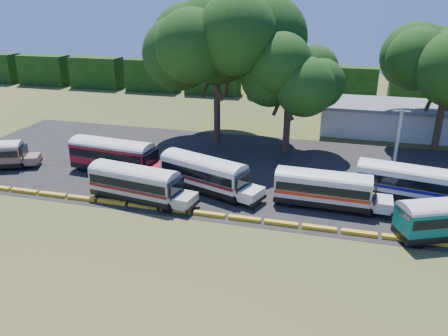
% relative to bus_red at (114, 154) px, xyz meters
% --- Properties ---
extents(ground, '(160.00, 160.00, 0.00)m').
position_rel_bus_red_xyz_m(ground, '(10.75, -7.85, -2.02)').
color(ground, '#2E4416').
rests_on(ground, ground).
extents(asphalt_strip, '(64.00, 24.00, 0.02)m').
position_rel_bus_red_xyz_m(asphalt_strip, '(11.75, 4.15, -2.01)').
color(asphalt_strip, black).
rests_on(asphalt_strip, ground).
extents(curb, '(53.70, 0.45, 0.30)m').
position_rel_bus_red_xyz_m(curb, '(10.75, -6.85, -1.87)').
color(curb, yellow).
rests_on(curb, ground).
extents(terminal_building, '(19.00, 9.00, 4.00)m').
position_rel_bus_red_xyz_m(terminal_building, '(28.75, 22.15, 0.01)').
color(terminal_building, silver).
rests_on(terminal_building, ground).
extents(treeline_backdrop, '(130.00, 4.00, 6.00)m').
position_rel_bus_red_xyz_m(treeline_backdrop, '(10.75, 40.15, 0.98)').
color(treeline_backdrop, black).
rests_on(treeline_backdrop, ground).
extents(bus_red, '(10.93, 3.70, 3.52)m').
position_rel_bus_red_xyz_m(bus_red, '(0.00, 0.00, 0.00)').
color(bus_red, black).
rests_on(bus_red, ground).
extents(bus_cream_west, '(10.19, 3.89, 3.27)m').
position_rel_bus_red_xyz_m(bus_cream_west, '(5.19, -5.67, -0.17)').
color(bus_cream_west, black).
rests_on(bus_cream_west, ground).
extents(bus_cream_east, '(10.53, 5.88, 3.38)m').
position_rel_bus_red_xyz_m(bus_cream_east, '(10.47, -2.11, -0.11)').
color(bus_cream_east, black).
rests_on(bus_cream_east, ground).
extents(bus_white_red, '(9.95, 2.81, 3.24)m').
position_rel_bus_red_xyz_m(bus_white_red, '(21.37, -2.58, -0.19)').
color(bus_white_red, black).
rests_on(bus_white_red, ground).
extents(bus_white_blue, '(10.35, 4.22, 3.31)m').
position_rel_bus_red_xyz_m(bus_white_blue, '(28.38, 0.67, -0.15)').
color(bus_white_blue, black).
rests_on(bus_white_blue, ground).
extents(tree_west, '(14.33, 14.33, 17.81)m').
position_rel_bus_red_xyz_m(tree_west, '(7.52, 12.29, 10.51)').
color(tree_west, '#312418').
rests_on(tree_west, ground).
extents(tree_center, '(8.91, 8.91, 12.73)m').
position_rel_bus_red_xyz_m(tree_center, '(16.24, 11.13, 7.38)').
color(tree_center, '#312418').
rests_on(tree_center, ground).
extents(utility_pole, '(1.60, 0.30, 7.28)m').
position_rel_bus_red_xyz_m(utility_pole, '(27.69, 5.69, 1.73)').
color(utility_pole, gray).
rests_on(utility_pole, ground).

